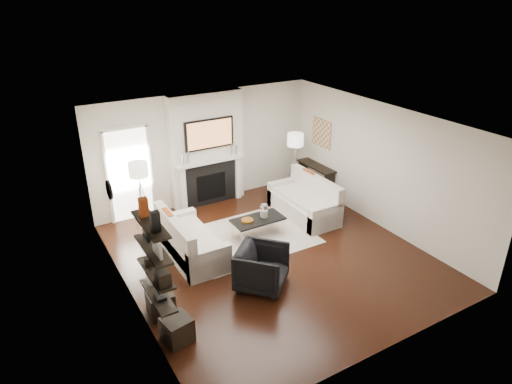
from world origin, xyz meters
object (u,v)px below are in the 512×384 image
loveseat_left_base (192,247)px  ottoman_near (161,303)px  loveseat_right_base (303,208)px  armchair (262,266)px  lamp_right_shade (295,140)px  lamp_left_shade (138,169)px  coffee_table (258,219)px

loveseat_left_base → ottoman_near: bearing=-130.0°
ottoman_near → loveseat_left_base: bearing=50.0°
loveseat_right_base → armchair: size_ratio=2.13×
loveseat_right_base → lamp_right_shade: size_ratio=4.50×
armchair → ottoman_near: (-1.79, 0.20, -0.22)m
loveseat_left_base → ottoman_near: 1.74m
lamp_left_shade → lamp_right_shade: same height
loveseat_left_base → ottoman_near: (-1.12, -1.33, -0.01)m
armchair → ottoman_near: bearing=130.5°
loveseat_left_base → lamp_left_shade: (-0.50, 1.44, 1.24)m
loveseat_left_base → lamp_right_shade: size_ratio=4.50×
lamp_right_shade → ottoman_near: 5.44m
lamp_left_shade → lamp_right_shade: size_ratio=1.00×
coffee_table → ottoman_near: coffee_table is taller
lamp_right_shade → ottoman_near: bearing=-148.6°
loveseat_left_base → coffee_table: bearing=1.2°
loveseat_left_base → lamp_right_shade: bearing=22.7°
armchair → lamp_left_shade: (-1.17, 2.97, 1.03)m
loveseat_left_base → armchair: bearing=-66.1°
coffee_table → lamp_left_shade: bearing=145.0°
loveseat_left_base → ottoman_near: size_ratio=4.50×
lamp_left_shade → ottoman_near: size_ratio=1.00×
lamp_left_shade → lamp_right_shade: 3.90m
coffee_table → lamp_right_shade: 2.57m
loveseat_right_base → armchair: armchair is taller
coffee_table → loveseat_right_base: bearing=11.5°
loveseat_left_base → lamp_left_shade: 1.96m
loveseat_right_base → armchair: (-2.22, -1.84, 0.21)m
lamp_left_shade → ottoman_near: bearing=-102.6°
loveseat_right_base → lamp_left_shade: (-3.39, 1.13, 1.24)m
armchair → lamp_left_shade: size_ratio=2.11×
lamp_left_shade → ottoman_near: 3.10m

